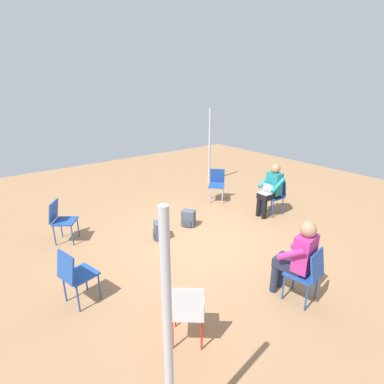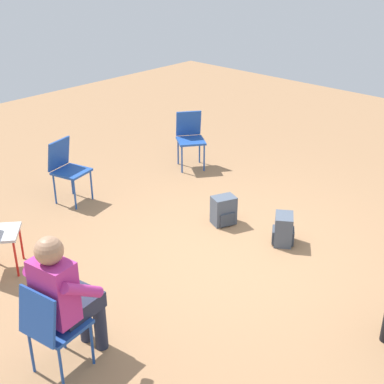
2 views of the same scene
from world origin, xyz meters
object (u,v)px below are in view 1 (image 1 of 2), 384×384
chair_northeast (61,218)px  chair_northwest (187,309)px  chair_southeast (217,183)px  chair_south (275,194)px  person_with_laptop (271,187)px  person_in_magenta (298,255)px  chair_west (307,272)px  backpack_near_laptop_user (160,231)px  chair_north (75,273)px  backpack_by_empty_chair (188,219)px

chair_northeast → chair_northwest: 3.53m
chair_southeast → chair_south: 1.58m
person_with_laptop → person_in_magenta: (-2.10, 2.09, 0.00)m
chair_west → chair_northeast: size_ratio=1.00×
chair_northwest → person_in_magenta: size_ratio=0.69×
chair_south → person_in_magenta: size_ratio=0.69×
chair_northeast → backpack_near_laptop_user: chair_northeast is taller
chair_north → chair_south: 4.80m
chair_southeast → chair_northwest: same height
chair_north → backpack_near_laptop_user: chair_north is taller
chair_northeast → backpack_near_laptop_user: bearing=91.7°
chair_west → chair_south: bearing=36.6°
backpack_near_laptop_user → backpack_by_empty_chair: size_ratio=1.00×
chair_northwest → person_with_laptop: person_with_laptop is taller
chair_southeast → chair_west: size_ratio=1.00×
chair_west → backpack_near_laptop_user: size_ratio=2.36×
person_with_laptop → backpack_near_laptop_user: 2.81m
chair_northeast → person_in_magenta: (-3.78, -2.18, 0.20)m
chair_south → chair_northwest: bearing=118.8°
chair_west → person_in_magenta: person_in_magenta is taller
chair_northwest → person_in_magenta: 1.76m
chair_west → chair_north: same height
chair_west → person_in_magenta: 0.26m
person_with_laptop → person_in_magenta: size_ratio=1.00×
person_in_magenta → chair_north: bearing=136.1°
chair_northeast → chair_south: 4.74m
backpack_near_laptop_user → backpack_by_empty_chair: bearing=-82.8°
chair_south → backpack_by_empty_chair: size_ratio=2.36×
chair_southeast → chair_northwest: size_ratio=1.00×
chair_north → backpack_near_laptop_user: bearing=101.4°
chair_south → backpack_by_empty_chair: chair_south is taller
chair_northeast → person_with_laptop: (-1.68, -4.26, 0.20)m
chair_north → chair_northeast: same height
chair_west → chair_north: bearing=133.9°
chair_southeast → chair_northeast: bearing=44.1°
chair_northeast → backpack_by_empty_chair: (-0.97, -2.38, -0.34)m
person_with_laptop → backpack_by_empty_chair: (0.70, 1.88, -0.53)m
chair_south → person_in_magenta: bearing=137.1°
chair_northwest → backpack_near_laptop_user: (2.43, -1.12, -0.34)m
chair_west → chair_northwest: same height
chair_south → person_in_magenta: 3.08m
chair_north → chair_northeast: bearing=155.8°
chair_south → person_in_magenta: person_in_magenta is taller
chair_west → chair_northwest: bearing=157.2°
chair_south → person_with_laptop: person_with_laptop is taller
person_with_laptop → backpack_by_empty_chair: person_with_laptop is taller
chair_northwest → chair_south: same height
chair_southeast → backpack_near_laptop_user: bearing=67.6°
person_with_laptop → chair_southeast: bearing=17.5°
chair_west → person_with_laptop: (2.27, -2.06, 0.20)m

